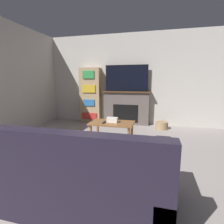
# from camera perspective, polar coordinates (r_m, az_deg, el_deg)

# --- Properties ---
(wall_back) EXTENTS (5.79, 0.06, 2.70)m
(wall_back) POSITION_cam_1_polar(r_m,az_deg,el_deg) (5.45, 4.12, 10.48)
(wall_back) COLOR beige
(wall_back) RESTS_ON ground_plane
(fireplace) EXTENTS (1.47, 0.28, 1.01)m
(fireplace) POSITION_cam_1_polar(r_m,az_deg,el_deg) (5.36, 4.61, 1.44)
(fireplace) COLOR #605651
(fireplace) RESTS_ON ground_plane
(tv) EXTENTS (1.26, 0.03, 0.77)m
(tv) POSITION_cam_1_polar(r_m,az_deg,el_deg) (5.28, 4.71, 10.94)
(tv) COLOR black
(tv) RESTS_ON fireplace
(couch) EXTENTS (2.00, 0.87, 0.90)m
(couch) POSITION_cam_1_polar(r_m,az_deg,el_deg) (2.02, -12.94, -20.15)
(couch) COLOR black
(couch) RESTS_ON ground_plane
(coffee_table) EXTENTS (0.89, 0.55, 0.47)m
(coffee_table) POSITION_cam_1_polar(r_m,az_deg,el_deg) (3.62, -0.01, -4.44)
(coffee_table) COLOR brown
(coffee_table) RESTS_ON ground_plane
(tissue_box) EXTENTS (0.22, 0.12, 0.10)m
(tissue_box) POSITION_cam_1_polar(r_m,az_deg,el_deg) (3.60, 0.10, -2.56)
(tissue_box) COLOR white
(tissue_box) RESTS_ON coffee_table
(remote_control) EXTENTS (0.04, 0.15, 0.02)m
(remote_control) POSITION_cam_1_polar(r_m,az_deg,el_deg) (3.54, -2.61, -3.41)
(remote_control) COLOR black
(remote_control) RESTS_ON coffee_table
(bookshelf) EXTENTS (0.65, 0.29, 1.72)m
(bookshelf) POSITION_cam_1_polar(r_m,az_deg,el_deg) (5.61, -7.06, 5.39)
(bookshelf) COLOR tan
(bookshelf) RESTS_ON ground_plane
(storage_basket) EXTENTS (0.34, 0.34, 0.20)m
(storage_basket) POSITION_cam_1_polar(r_m,az_deg,el_deg) (5.03, 15.89, -4.20)
(storage_basket) COLOR tan
(storage_basket) RESTS_ON ground_plane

